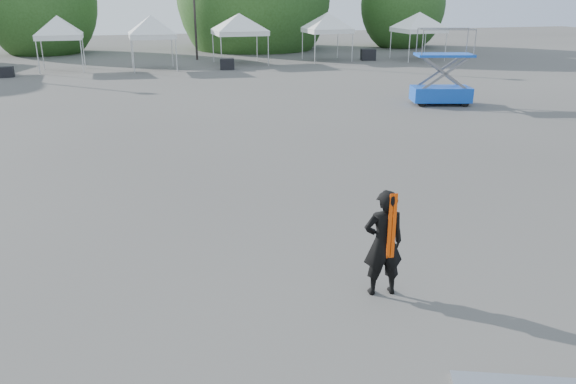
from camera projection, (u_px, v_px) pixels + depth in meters
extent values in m
plane|color=#474442|center=(272.00, 237.00, 11.28)|extent=(120.00, 120.00, 0.00)
cylinder|color=#382314|center=(45.00, 39.00, 44.81)|extent=(0.36, 0.36, 2.27)
ellipsoid|color=#254918|center=(39.00, 2.00, 43.87)|extent=(4.16, 4.16, 4.78)
cylinder|color=#382314|center=(254.00, 32.00, 48.43)|extent=(0.36, 0.36, 2.80)
cylinder|color=#382314|center=(401.00, 35.00, 50.26)|extent=(0.36, 0.36, 2.10)
ellipsoid|color=#254918|center=(403.00, 4.00, 49.39)|extent=(3.84, 3.84, 4.42)
cylinder|color=silver|center=(38.00, 57.00, 33.33)|extent=(0.06, 0.06, 2.00)
cylinder|color=silver|center=(82.00, 56.00, 34.00)|extent=(0.06, 0.06, 2.00)
cylinder|color=silver|center=(42.00, 53.00, 35.57)|extent=(0.06, 0.06, 2.00)
cylinder|color=silver|center=(84.00, 52.00, 36.24)|extent=(0.06, 0.06, 2.00)
cube|color=white|center=(59.00, 37.00, 34.42)|extent=(2.68, 2.68, 0.30)
pyramid|color=white|center=(56.00, 15.00, 34.00)|extent=(3.80, 3.80, 1.10)
cylinder|color=silver|center=(133.00, 56.00, 33.80)|extent=(0.06, 0.06, 2.00)
cylinder|color=silver|center=(176.00, 55.00, 34.49)|extent=(0.06, 0.06, 2.00)
cylinder|color=silver|center=(132.00, 52.00, 36.12)|extent=(0.06, 0.06, 2.00)
cylinder|color=silver|center=(172.00, 51.00, 36.81)|extent=(0.06, 0.06, 2.00)
cube|color=white|center=(152.00, 36.00, 34.94)|extent=(2.77, 2.77, 0.30)
pyramid|color=white|center=(150.00, 15.00, 34.52)|extent=(3.92, 3.92, 1.10)
cylinder|color=silver|center=(221.00, 52.00, 36.40)|extent=(0.06, 0.06, 2.00)
cylinder|color=silver|center=(268.00, 50.00, 37.25)|extent=(0.06, 0.06, 2.00)
cylinder|color=silver|center=(213.00, 47.00, 39.24)|extent=(0.06, 0.06, 2.00)
cylinder|color=silver|center=(257.00, 46.00, 40.10)|extent=(0.06, 0.06, 2.00)
cube|color=white|center=(240.00, 33.00, 37.88)|extent=(3.36, 3.36, 0.30)
pyramid|color=white|center=(239.00, 13.00, 37.46)|extent=(4.75, 4.75, 1.10)
cylinder|color=silver|center=(315.00, 49.00, 38.52)|extent=(0.06, 0.06, 2.00)
cylinder|color=silver|center=(352.00, 47.00, 39.27)|extent=(0.06, 0.06, 2.00)
cylinder|color=silver|center=(302.00, 45.00, 41.02)|extent=(0.06, 0.06, 2.00)
cylinder|color=silver|center=(338.00, 44.00, 41.77)|extent=(0.06, 0.06, 2.00)
cube|color=white|center=(327.00, 31.00, 39.78)|extent=(2.97, 2.97, 0.30)
pyramid|color=white|center=(328.00, 12.00, 39.36)|extent=(4.20, 4.20, 1.10)
cylinder|color=silver|center=(409.00, 48.00, 38.95)|extent=(0.06, 0.06, 2.00)
cylinder|color=silver|center=(446.00, 47.00, 39.73)|extent=(0.06, 0.06, 2.00)
cylinder|color=silver|center=(390.00, 44.00, 41.55)|extent=(0.06, 0.06, 2.00)
cylinder|color=silver|center=(425.00, 43.00, 42.33)|extent=(0.06, 0.06, 2.00)
cube|color=white|center=(419.00, 30.00, 40.28)|extent=(3.07, 3.07, 0.30)
pyramid|color=white|center=(420.00, 12.00, 39.86)|extent=(4.35, 4.35, 1.10)
imported|color=black|center=(383.00, 243.00, 8.89)|extent=(0.70, 0.51, 1.78)
cube|color=#F24404|center=(390.00, 227.00, 8.61)|extent=(0.14, 0.02, 1.07)
cube|color=#0E52B6|center=(441.00, 94.00, 24.44)|extent=(2.73, 1.88, 0.62)
cube|color=#0E52B6|center=(444.00, 55.00, 23.88)|extent=(2.62, 1.80, 0.10)
cylinder|color=black|center=(422.00, 102.00, 24.04)|extent=(0.40, 0.25, 0.37)
cylinder|color=black|center=(465.00, 102.00, 24.06)|extent=(0.40, 0.25, 0.37)
cylinder|color=black|center=(416.00, 98.00, 25.01)|extent=(0.40, 0.25, 0.37)
cylinder|color=black|center=(458.00, 98.00, 25.03)|extent=(0.40, 0.25, 0.37)
cube|color=black|center=(7.00, 72.00, 32.40)|extent=(0.77, 0.60, 0.60)
cube|color=black|center=(227.00, 64.00, 35.64)|extent=(1.01, 0.85, 0.70)
cube|color=black|center=(368.00, 55.00, 40.49)|extent=(1.17, 1.01, 0.79)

